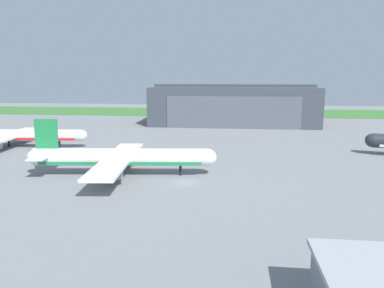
% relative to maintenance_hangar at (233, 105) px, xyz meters
% --- Properties ---
extents(ground_plane, '(440.00, 440.00, 0.00)m').
position_rel_maintenance_hangar_xyz_m(ground_plane, '(-9.00, -102.28, -8.67)').
color(ground_plane, slate).
extents(grass_field_strip, '(440.00, 56.00, 0.08)m').
position_rel_maintenance_hangar_xyz_m(grass_field_strip, '(-9.00, 53.20, -8.63)').
color(grass_field_strip, '#3A7132').
rests_on(grass_field_strip, ground_plane).
extents(maintenance_hangar, '(74.13, 40.67, 18.26)m').
position_rel_maintenance_hangar_xyz_m(maintenance_hangar, '(0.00, 0.00, 0.00)').
color(maintenance_hangar, '#383D47').
rests_on(maintenance_hangar, ground_plane).
extents(airliner_near_right, '(41.58, 35.75, 12.47)m').
position_rel_maintenance_hangar_xyz_m(airliner_near_right, '(-23.94, -98.02, -4.72)').
color(airliner_near_right, white).
rests_on(airliner_near_right, ground_plane).
extents(airliner_far_right, '(47.18, 37.66, 11.58)m').
position_rel_maintenance_hangar_xyz_m(airliner_far_right, '(-68.09, -70.21, -4.95)').
color(airliner_far_right, silver).
rests_on(airliner_far_right, ground_plane).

